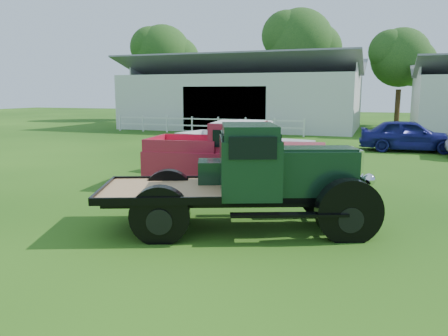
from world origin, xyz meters
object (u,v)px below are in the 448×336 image
(red_pickup, at_px, (236,154))
(misc_car_blue, at_px, (409,135))
(vintage_flatbed, at_px, (243,177))
(white_pickup, at_px, (242,148))

(red_pickup, height_order, misc_car_blue, red_pickup)
(vintage_flatbed, bearing_deg, white_pickup, 86.03)
(vintage_flatbed, relative_size, white_pickup, 1.12)
(red_pickup, distance_m, misc_car_blue, 12.03)
(white_pickup, bearing_deg, vintage_flatbed, -59.62)
(white_pickup, height_order, misc_car_blue, white_pickup)
(vintage_flatbed, height_order, white_pickup, vintage_flatbed)
(vintage_flatbed, xyz_separation_m, white_pickup, (-1.95, 6.15, -0.19))
(red_pickup, bearing_deg, vintage_flatbed, -77.11)
(red_pickup, height_order, white_pickup, red_pickup)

